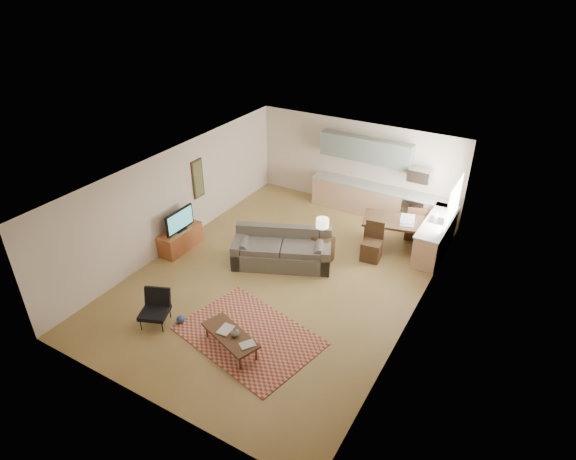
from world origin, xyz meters
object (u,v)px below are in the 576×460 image
Objects in this scene: coffee_table at (231,341)px; sofa at (282,249)px; dining_table at (394,234)px; tv_credenza at (181,239)px; console_table at (321,248)px; armchair at (154,310)px.

sofa is at bearing 121.61° from coffee_table.
sofa is 1.54× the size of dining_table.
coffee_table is 4.18m from tv_credenza.
sofa is 3.25m from coffee_table.
coffee_table is at bearing -101.57° from sofa.
tv_credenza is at bearing 171.43° from sofa.
tv_credenza is (-3.40, 2.42, 0.09)m from coffee_table.
sofa reaches higher than dining_table.
dining_table is (1.51, 5.34, 0.22)m from coffee_table.
sofa is 3.82× the size of console_table.
sofa is 2.82m from tv_credenza.
dining_table is at bearing 93.56° from coffee_table.
dining_table is (1.42, 1.48, 0.09)m from console_table.
tv_credenza is at bearing -148.97° from console_table.
dining_table is at bearing 36.25° from armchair.
dining_table is (2.20, 2.17, -0.02)m from sofa.
tv_credenza is 3.78m from console_table.
console_table is (0.09, 3.86, 0.14)m from coffee_table.
dining_table is at bearing 20.87° from sofa.
sofa reaches higher than coffee_table.
console_table is at bearing 41.98° from armchair.
dining_table reaches higher than tv_credenza.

